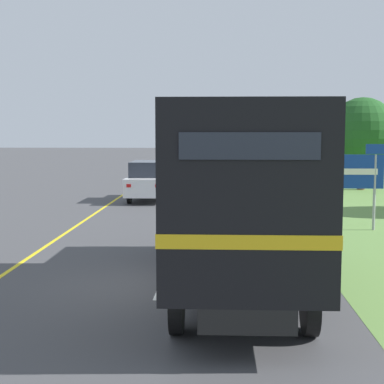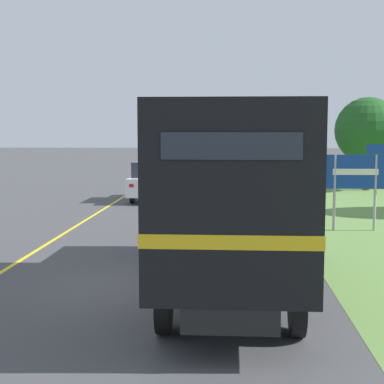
# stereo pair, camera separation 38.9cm
# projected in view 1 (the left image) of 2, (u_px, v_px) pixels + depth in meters

# --- Properties ---
(ground_plane) EXTENTS (200.00, 200.00, 0.00)m
(ground_plane) POSITION_uv_depth(u_px,v_px,m) (161.00, 286.00, 12.40)
(ground_plane) COLOR #444447
(edge_line_yellow) EXTENTS (0.12, 60.86, 0.01)m
(edge_line_yellow) POSITION_uv_depth(u_px,v_px,m) (107.00, 205.00, 25.84)
(edge_line_yellow) COLOR yellow
(edge_line_yellow) RESTS_ON ground
(centre_dash_near) EXTENTS (0.12, 2.60, 0.01)m
(centre_dash_near) POSITION_uv_depth(u_px,v_px,m) (162.00, 283.00, 12.67)
(centre_dash_near) COLOR white
(centre_dash_near) RESTS_ON ground
(centre_dash_mid_a) EXTENTS (0.12, 2.60, 0.01)m
(centre_dash_mid_a) POSITION_uv_depth(u_px,v_px,m) (182.00, 231.00, 19.23)
(centre_dash_mid_a) COLOR white
(centre_dash_mid_a) RESTS_ON ground
(centre_dash_mid_b) EXTENTS (0.12, 2.60, 0.01)m
(centre_dash_mid_b) POSITION_uv_depth(u_px,v_px,m) (191.00, 205.00, 25.78)
(centre_dash_mid_b) COLOR white
(centre_dash_mid_b) RESTS_ON ground
(centre_dash_far) EXTENTS (0.12, 2.60, 0.01)m
(centre_dash_far) POSITION_uv_depth(u_px,v_px,m) (197.00, 190.00, 32.34)
(centre_dash_far) COLOR white
(centre_dash_far) RESTS_ON ground
(centre_dash_farthest) EXTENTS (0.12, 2.60, 0.01)m
(centre_dash_farthest) POSITION_uv_depth(u_px,v_px,m) (201.00, 180.00, 38.90)
(centre_dash_farthest) COLOR white
(centre_dash_farthest) RESTS_ON ground
(horse_trailer_truck) EXTENTS (2.50, 8.71, 3.72)m
(horse_trailer_truck) POSITION_uv_depth(u_px,v_px,m) (239.00, 191.00, 11.80)
(horse_trailer_truck) COLOR black
(horse_trailer_truck) RESTS_ON ground
(lead_car_white) EXTENTS (1.80, 4.41, 1.85)m
(lead_car_white) POSITION_uv_depth(u_px,v_px,m) (149.00, 180.00, 27.70)
(lead_car_white) COLOR black
(lead_car_white) RESTS_ON ground
(lead_car_blue_ahead) EXTENTS (1.80, 4.51, 1.93)m
(lead_car_blue_ahead) POSITION_uv_depth(u_px,v_px,m) (226.00, 163.00, 42.43)
(lead_car_blue_ahead) COLOR black
(lead_car_blue_ahead) RESTS_ON ground
(highway_sign) EXTENTS (1.88, 0.09, 2.84)m
(highway_sign) POSITION_uv_depth(u_px,v_px,m) (356.00, 175.00, 19.28)
(highway_sign) COLOR #9E9EA3
(highway_sign) RESTS_ON ground
(roadside_tree_mid) EXTENTS (3.61, 3.61, 5.11)m
(roadside_tree_mid) POSITION_uv_depth(u_px,v_px,m) (362.00, 130.00, 32.36)
(roadside_tree_mid) COLOR brown
(roadside_tree_mid) RESTS_ON ground
(roadside_tree_far) EXTENTS (3.49, 3.49, 4.99)m
(roadside_tree_far) POSITION_uv_depth(u_px,v_px,m) (381.00, 131.00, 38.76)
(roadside_tree_far) COLOR brown
(roadside_tree_far) RESTS_ON ground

